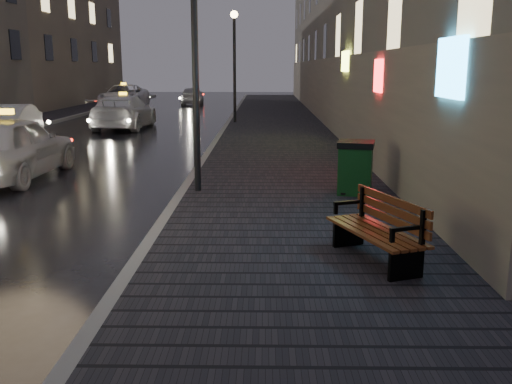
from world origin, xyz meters
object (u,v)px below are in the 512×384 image
bench (380,229)px  trash_bin (355,167)px  car_left_mid (6,125)px  taxi_mid (124,112)px  taxi_far (124,96)px  taxi_near (10,147)px  lamp_near (195,34)px  car_far (192,96)px  lamp_far (234,53)px

bench → trash_bin: bearing=64.8°
bench → car_left_mid: bearing=109.3°
taxi_mid → car_left_mid: bearing=62.8°
trash_bin → car_left_mid: car_left_mid is taller
trash_bin → taxi_far: bearing=125.8°
trash_bin → taxi_near: taxi_near is taller
lamp_near → taxi_near: 5.96m
car_left_mid → car_far: (4.07, 22.55, -0.04)m
taxi_near → taxi_mid: bearing=-88.4°
taxi_near → car_left_mid: 7.32m
bench → trash_bin: 4.36m
trash_bin → lamp_near: bearing=-171.4°
lamp_far → car_far: lamp_far is taller
taxi_near → car_far: taxi_near is taller
taxi_near → taxi_mid: size_ratio=0.91×
car_far → bench: bearing=97.4°
lamp_far → taxi_far: size_ratio=0.90×
bench → taxi_mid: size_ratio=0.36×
trash_bin → taxi_far: size_ratio=0.19×
lamp_far → taxi_mid: size_ratio=0.99×
lamp_far → car_left_mid: (-8.05, -7.44, -2.77)m
lamp_far → taxi_far: lamp_far is taller
taxi_far → trash_bin: bearing=-68.4°
lamp_far → car_far: (-3.98, 15.11, -2.81)m
bench → lamp_far: bearing=77.6°
bench → taxi_near: size_ratio=0.39×
lamp_far → taxi_near: (-4.98, -14.07, -2.66)m
lamp_far → car_left_mid: size_ratio=1.20×
lamp_far → lamp_near: bearing=-90.0°
lamp_near → car_left_mid: size_ratio=1.20×
lamp_far → taxi_mid: lamp_far is taller
lamp_near → taxi_far: bearing=106.7°
trash_bin → car_far: size_ratio=0.28×
car_left_mid → taxi_mid: taxi_mid is taller
lamp_near → lamp_far: same height
bench → taxi_far: size_ratio=0.33×
lamp_near → car_far: size_ratio=1.32×
trash_bin → taxi_near: bearing=178.4°
lamp_far → taxi_far: 14.38m
lamp_near → taxi_mid: bearing=109.6°
lamp_far → trash_bin: lamp_far is taller
taxi_mid → taxi_near: bearing=91.3°
bench → taxi_mid: (-8.12, 18.79, 0.16)m
car_far → taxi_mid: bearing=82.6°
car_left_mid → taxi_near: bearing=-71.5°
trash_bin → car_left_mid: (-11.45, 8.83, -0.00)m
bench → car_left_mid: 17.24m
lamp_near → car_far: bearing=97.3°
bench → taxi_far: (-11.32, 32.08, 0.20)m
taxi_mid → car_far: size_ratio=1.33×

